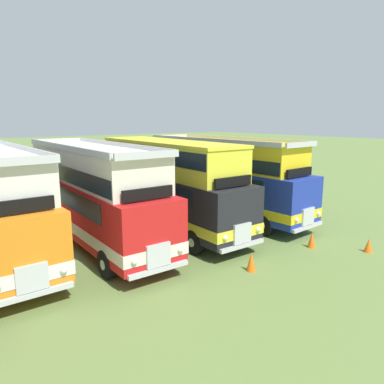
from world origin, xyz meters
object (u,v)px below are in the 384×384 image
cone_far_end (251,262)px  bus_fifth_in_row (169,181)px  cone_mid_row (312,240)px  bus_sixth_in_row (222,175)px  bus_fourth_in_row (93,192)px  cone_near_end (369,245)px

cone_far_end → bus_fifth_in_row: bearing=83.5°
bus_fifth_in_row → cone_mid_row: bus_fifth_in_row is taller
bus_sixth_in_row → cone_mid_row: bearing=-95.7°
bus_fourth_in_row → cone_mid_row: 9.90m
bus_fifth_in_row → bus_sixth_in_row: 3.89m
bus_fourth_in_row → bus_sixth_in_row: bearing=-0.8°
bus_sixth_in_row → cone_mid_row: bus_sixth_in_row is taller
bus_fourth_in_row → cone_mid_row: (7.15, -6.55, -2.01)m
cone_mid_row → bus_fourth_in_row: bearing=137.5°
bus_fifth_in_row → cone_near_end: bearing=-60.2°
bus_sixth_in_row → cone_near_end: (0.75, -8.27, -2.06)m
bus_fifth_in_row → cone_near_end: bus_fifth_in_row is taller
cone_far_end → bus_fourth_in_row: bearing=115.6°
bus_sixth_in_row → cone_far_end: (-4.61, -6.51, -2.00)m
bus_fifth_in_row → cone_far_end: (-0.72, -6.31, -2.11)m
bus_fourth_in_row → cone_far_end: 7.61m
bus_fourth_in_row → cone_near_end: size_ratio=18.45×
bus_fourth_in_row → bus_fifth_in_row: 3.91m
bus_fourth_in_row → cone_mid_row: size_ratio=15.56×
bus_fourth_in_row → cone_near_end: 12.14m
cone_mid_row → cone_near_end: bearing=-52.9°
cone_near_end → cone_mid_row: 2.30m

